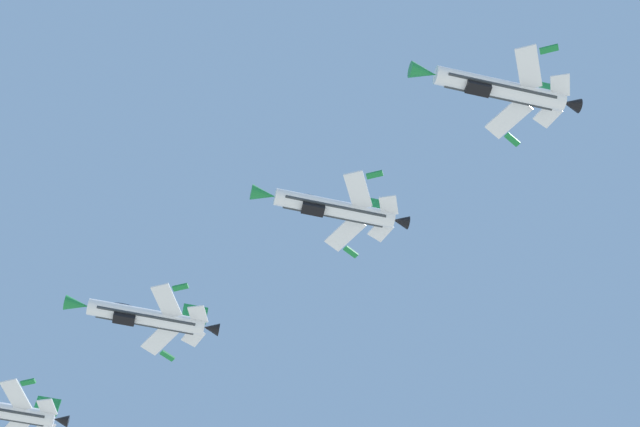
% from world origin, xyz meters
% --- Properties ---
extents(fighter_jet_left_wing, '(14.84, 10.77, 4.36)m').
position_xyz_m(fighter_jet_left_wing, '(-33.56, 53.24, 80.71)').
color(fighter_jet_left_wing, silver).
extents(fighter_jet_right_wing, '(14.84, 10.77, 4.36)m').
position_xyz_m(fighter_jet_right_wing, '(-12.04, 46.49, 82.98)').
color(fighter_jet_right_wing, silver).
extents(fighter_jet_left_outer, '(14.84, 10.77, 4.37)m').
position_xyz_m(fighter_jet_left_outer, '(5.46, 36.75, 81.15)').
color(fighter_jet_left_outer, silver).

